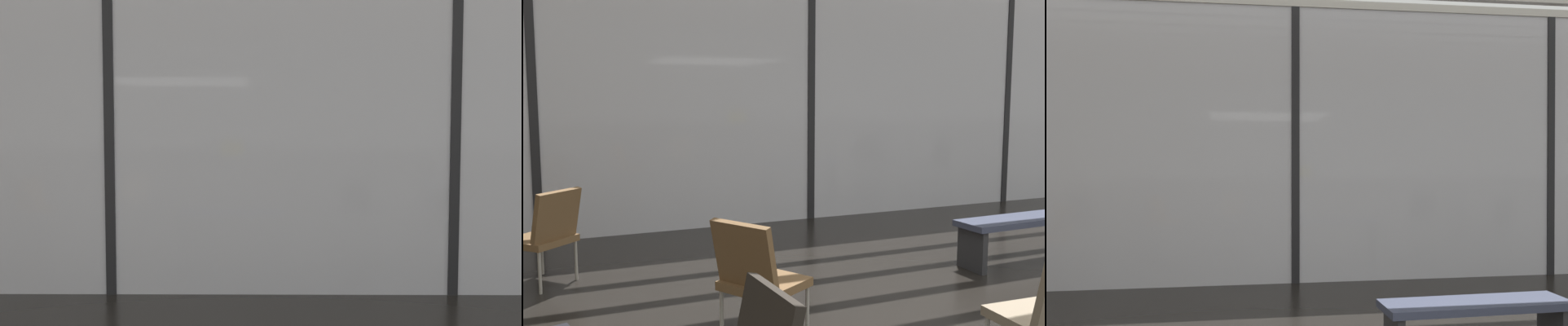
# 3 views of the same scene
# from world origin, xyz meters

# --- Properties ---
(glass_curtain_wall) EXTENTS (14.00, 0.08, 3.50)m
(glass_curtain_wall) POSITION_xyz_m (0.00, 5.20, 1.75)
(glass_curtain_wall) COLOR silver
(glass_curtain_wall) RESTS_ON ground
(window_mullion_1) EXTENTS (0.10, 0.12, 3.50)m
(window_mullion_1) POSITION_xyz_m (0.00, 5.20, 1.75)
(window_mullion_1) COLOR black
(window_mullion_1) RESTS_ON ground
(window_mullion_2) EXTENTS (0.10, 0.12, 3.50)m
(window_mullion_2) POSITION_xyz_m (3.50, 5.20, 1.75)
(window_mullion_2) COLOR black
(window_mullion_2) RESTS_ON ground
(parked_airplane) EXTENTS (13.38, 4.19, 4.19)m
(parked_airplane) POSITION_xyz_m (1.53, 9.92, 2.10)
(parked_airplane) COLOR silver
(parked_airplane) RESTS_ON ground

